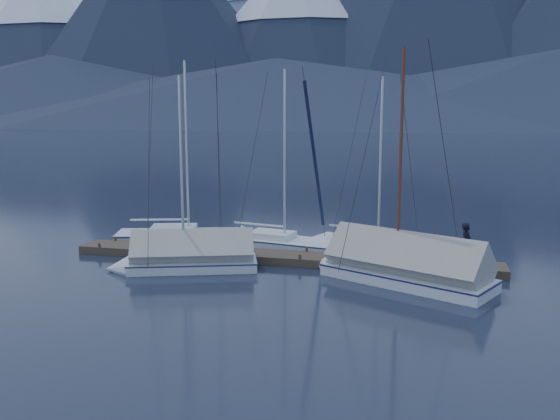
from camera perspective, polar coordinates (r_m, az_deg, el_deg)
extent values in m
plane|color=black|center=(23.05, -1.19, -6.20)|extent=(1000.00, 1000.00, 0.00)
cone|color=#475675|center=(518.61, -17.83, 15.46)|extent=(308.00, 308.00, 130.00)
cone|color=#475675|center=(480.69, -0.33, 17.61)|extent=(352.00, 352.00, 150.00)
cone|color=#475675|center=(457.22, 18.76, 16.93)|extent=(330.00, 330.00, 140.00)
cone|color=#192133|center=(394.96, -21.95, 14.73)|extent=(209.00, 209.00, 95.00)
cone|color=#192133|center=(343.19, -12.12, 17.78)|extent=(190.00, 190.00, 115.00)
cone|color=#192133|center=(326.57, 1.21, 16.21)|extent=(171.00, 171.00, 90.00)
cone|color=#192133|center=(329.11, -20.99, 10.74)|extent=(364.00, 364.00, 35.00)
cone|color=#192133|center=(269.73, -0.35, 11.25)|extent=(416.00, 416.00, 30.00)
cube|color=#382D23|center=(24.88, 0.00, -4.62)|extent=(18.00, 1.50, 0.34)
cube|color=black|center=(26.95, -12.52, -4.23)|extent=(3.00, 1.30, 0.30)
cube|color=black|center=(24.93, 0.00, -5.11)|extent=(3.00, 1.30, 0.30)
cube|color=black|center=(24.26, 13.97, -5.80)|extent=(3.00, 1.30, 0.30)
cylinder|color=#382D23|center=(28.39, -15.55, -2.83)|extent=(0.12, 0.12, 0.35)
cylinder|color=#382D23|center=(27.21, -16.99, -3.43)|extent=(0.12, 0.12, 0.35)
cylinder|color=#382D23|center=(27.06, -9.99, -3.22)|extent=(0.12, 0.12, 0.35)
cylinder|color=#382D23|center=(25.82, -11.24, -3.87)|extent=(0.12, 0.12, 0.35)
cylinder|color=#382D23|center=(26.02, -3.92, -3.61)|extent=(0.12, 0.12, 0.35)
cylinder|color=#382D23|center=(24.73, -4.91, -4.31)|extent=(0.12, 0.12, 0.35)
cylinder|color=#382D23|center=(25.29, 2.59, -3.98)|extent=(0.12, 0.12, 0.35)
cylinder|color=#382D23|center=(23.96, 1.93, -4.73)|extent=(0.12, 0.12, 0.35)
cylinder|color=#382D23|center=(24.90, 9.39, -4.31)|extent=(0.12, 0.12, 0.35)
cylinder|color=#382D23|center=(23.55, 9.12, -5.10)|extent=(0.12, 0.12, 0.35)
cylinder|color=#382D23|center=(24.87, 16.32, -4.58)|extent=(0.12, 0.12, 0.35)
cylinder|color=#382D23|center=(23.52, 16.46, -5.39)|extent=(0.12, 0.12, 0.35)
cube|color=silver|center=(29.25, -9.54, -2.72)|extent=(6.41, 3.68, 0.67)
cube|color=silver|center=(29.32, -9.52, -3.30)|extent=(5.27, 2.54, 0.30)
cube|color=#1E1B53|center=(29.19, -9.56, -2.17)|extent=(6.47, 3.72, 0.06)
cone|color=silver|center=(29.05, -2.67, -2.68)|extent=(1.62, 2.18, 1.95)
cube|color=silver|center=(29.19, -10.16, -1.79)|extent=(2.44, 1.97, 0.30)
cylinder|color=#B2B7BF|center=(28.62, -8.97, 5.91)|extent=(0.12, 0.12, 8.11)
cylinder|color=#B2B7BF|center=(29.21, -11.57, -0.91)|extent=(2.65, 0.87, 0.09)
cylinder|color=#26262B|center=(28.50, -5.91, 5.96)|extent=(0.90, 2.94, 8.12)
cube|color=silver|center=(27.52, -0.28, -3.37)|extent=(5.99, 2.97, 0.63)
cube|color=silver|center=(27.58, -0.28, -3.95)|extent=(4.98, 1.96, 0.29)
cube|color=navy|center=(27.46, -0.28, -2.83)|extent=(6.05, 3.00, 0.06)
cone|color=silver|center=(26.33, 6.24, -4.01)|extent=(1.38, 2.00, 1.83)
cube|color=silver|center=(27.54, -0.82, -2.38)|extent=(2.22, 1.69, 0.29)
cylinder|color=#B2B7BF|center=(26.75, 0.46, 5.22)|extent=(0.11, 0.11, 7.64)
cylinder|color=#B2B7BF|center=(27.74, -2.07, -1.40)|extent=(2.55, 0.58, 0.09)
cylinder|color=#26262B|center=(26.19, 3.32, 5.12)|extent=(0.57, 2.84, 7.65)
cube|color=silver|center=(27.17, 8.71, -3.65)|extent=(5.77, 3.59, 0.60)
cube|color=silver|center=(27.24, 8.69, -4.22)|extent=(4.72, 2.54, 0.27)
cube|color=#192E4C|center=(27.12, 8.72, -3.13)|extent=(5.83, 3.63, 0.05)
cone|color=silver|center=(26.04, 15.01, -4.44)|extent=(1.54, 1.99, 1.75)
cube|color=silver|center=(27.19, 8.21, -2.69)|extent=(2.24, 1.86, 0.27)
cylinder|color=#B2B7BF|center=(26.42, 9.64, 4.64)|extent=(0.11, 0.11, 7.31)
cylinder|color=#B2B7BF|center=(27.39, 7.02, -1.70)|extent=(2.34, 0.92, 0.08)
cylinder|color=#26262B|center=(25.89, 12.41, 4.46)|extent=(0.96, 2.60, 7.31)
cube|color=silver|center=(22.32, 12.06, -6.61)|extent=(6.52, 4.69, 0.66)
cube|color=silver|center=(22.40, 12.03, -7.35)|extent=(5.26, 3.39, 0.30)
cube|color=navy|center=(22.24, 12.08, -5.92)|extent=(6.59, 4.73, 0.06)
cone|color=silver|center=(24.09, 4.56, -5.24)|extent=(1.91, 2.38, 2.11)
cylinder|color=#592819|center=(21.73, 11.51, 4.58)|extent=(0.12, 0.12, 7.98)
cylinder|color=#592819|center=(21.65, 14.48, -4.66)|extent=(2.54, 1.30, 0.09)
cylinder|color=#26262B|center=(22.50, 8.04, 4.84)|extent=(1.39, 2.81, 7.99)
cube|color=#97978E|center=(22.13, 12.12, -4.80)|extent=(6.26, 4.59, 2.24)
cube|color=silver|center=(23.96, -8.35, -5.42)|extent=(5.32, 3.32, 0.59)
cube|color=silver|center=(24.03, -8.34, -6.04)|extent=(4.35, 2.32, 0.27)
cube|color=navy|center=(23.90, -8.36, -4.84)|extent=(5.38, 3.35, 0.05)
cone|color=silver|center=(24.30, -15.25, -5.45)|extent=(1.49, 1.95, 1.72)
cylinder|color=#B2B7BF|center=(23.30, -9.46, 3.83)|extent=(0.11, 0.11, 7.16)
cylinder|color=#B2B7BF|center=(23.73, -6.24, -3.45)|extent=(2.16, 0.81, 0.08)
cylinder|color=#26262B|center=(23.43, -12.52, 3.76)|extent=(0.84, 2.40, 7.17)
cube|color=#A3A399|center=(23.80, -8.39, -3.90)|extent=(5.10, 3.27, 1.82)
imported|color=black|center=(23.92, 17.49, -3.17)|extent=(0.60, 0.71, 1.66)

